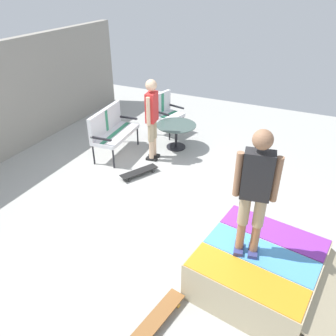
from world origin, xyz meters
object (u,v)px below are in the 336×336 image
(skateboard_by_bench, at_px, (139,172))
(skate_ramp, at_px, (260,270))
(patio_bench, at_px, (111,128))
(person_skater, at_px, (255,188))
(patio_table, at_px, (176,131))
(patio_chair_near_house, at_px, (165,110))
(skateboard_spare, at_px, (159,316))
(person_watching, at_px, (152,114))

(skateboard_by_bench, bearing_deg, skate_ramp, -122.54)
(patio_bench, height_order, person_skater, person_skater)
(patio_table, distance_m, skateboard_by_bench, 1.50)
(patio_chair_near_house, distance_m, skateboard_spare, 5.37)
(patio_chair_near_house, xyz_separation_m, patio_table, (-0.65, -0.58, -0.21))
(patio_bench, height_order, skateboard_by_bench, patio_bench)
(patio_table, xyz_separation_m, person_skater, (-3.27, -2.39, 1.11))
(skate_ramp, relative_size, person_watching, 1.35)
(person_watching, xyz_separation_m, skateboard_spare, (-3.51, -1.90, -0.94))
(patio_bench, relative_size, skateboard_spare, 1.57)
(skateboard_spare, bearing_deg, patio_table, 21.56)
(skate_ramp, xyz_separation_m, person_watching, (2.51, 2.83, 0.73))
(skate_ramp, height_order, person_watching, person_watching)
(patio_table, relative_size, skateboard_by_bench, 1.12)
(patio_table, distance_m, person_skater, 4.20)
(patio_chair_near_house, bearing_deg, patio_table, -138.01)
(patio_chair_near_house, xyz_separation_m, skateboard_by_bench, (-2.10, -0.43, -0.53))
(person_skater, bearing_deg, skate_ramp, -73.59)
(patio_chair_near_house, height_order, patio_table, patio_chair_near_house)
(skateboard_by_bench, relative_size, skateboard_spare, 0.97)
(person_skater, bearing_deg, patio_table, 36.16)
(patio_table, bearing_deg, person_watching, 160.75)
(skate_ramp, relative_size, skateboard_spare, 2.85)
(skate_ramp, xyz_separation_m, skateboard_by_bench, (1.76, 2.75, -0.20))
(patio_chair_near_house, relative_size, skateboard_by_bench, 1.27)
(skateboard_by_bench, distance_m, skateboard_spare, 3.30)
(patio_table, xyz_separation_m, skateboard_by_bench, (-1.45, 0.16, -0.32))
(person_watching, bearing_deg, skate_ramp, -131.57)
(skate_ramp, xyz_separation_m, skateboard_spare, (-1.00, 0.93, -0.20))
(patio_table, xyz_separation_m, skateboard_spare, (-4.20, -1.66, -0.32))
(patio_table, relative_size, skateboard_spare, 1.09)
(person_watching, distance_m, skateboard_spare, 4.10)
(patio_chair_near_house, height_order, person_skater, person_skater)
(skate_ramp, xyz_separation_m, patio_bench, (2.35, 3.76, 0.33))
(skate_ramp, distance_m, person_skater, 1.25)
(patio_table, relative_size, person_skater, 0.56)
(patio_table, bearing_deg, skateboard_spare, -158.44)
(person_skater, relative_size, skateboard_by_bench, 2.02)
(patio_chair_near_house, bearing_deg, skate_ramp, -140.52)
(patio_bench, distance_m, patio_table, 1.47)
(person_skater, bearing_deg, patio_bench, 55.93)
(patio_bench, relative_size, patio_table, 1.43)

